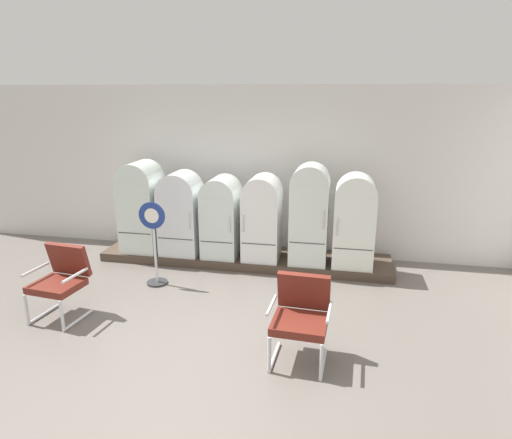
{
  "coord_description": "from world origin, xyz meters",
  "views": [
    {
      "loc": [
        1.58,
        -3.93,
        2.87
      ],
      "look_at": [
        0.26,
        2.75,
        0.86
      ],
      "focal_mm": 30.69,
      "sensor_mm": 36.0,
      "label": 1
    }
  ],
  "objects_px": {
    "refrigerator_1": "(181,211)",
    "refrigerator_2": "(221,214)",
    "refrigerator_0": "(142,204)",
    "refrigerator_4": "(309,211)",
    "sign_stand": "(155,248)",
    "armchair_left": "(61,277)",
    "refrigerator_3": "(262,215)",
    "refrigerator_5": "(354,218)",
    "armchair_right": "(301,313)"
  },
  "relations": [
    {
      "from": "refrigerator_2",
      "to": "refrigerator_5",
      "type": "distance_m",
      "value": 2.2
    },
    {
      "from": "refrigerator_2",
      "to": "refrigerator_1",
      "type": "bearing_deg",
      "value": -177.77
    },
    {
      "from": "refrigerator_0",
      "to": "sign_stand",
      "type": "relative_size",
      "value": 1.2
    },
    {
      "from": "armchair_right",
      "to": "armchair_left",
      "type": "bearing_deg",
      "value": 173.58
    },
    {
      "from": "refrigerator_3",
      "to": "refrigerator_4",
      "type": "distance_m",
      "value": 0.79
    },
    {
      "from": "refrigerator_3",
      "to": "refrigerator_4",
      "type": "height_order",
      "value": "refrigerator_4"
    },
    {
      "from": "refrigerator_1",
      "to": "refrigerator_5",
      "type": "relative_size",
      "value": 0.96
    },
    {
      "from": "refrigerator_2",
      "to": "armchair_left",
      "type": "bearing_deg",
      "value": -124.73
    },
    {
      "from": "refrigerator_0",
      "to": "refrigerator_1",
      "type": "bearing_deg",
      "value": -2.84
    },
    {
      "from": "sign_stand",
      "to": "refrigerator_3",
      "type": "bearing_deg",
      "value": 35.54
    },
    {
      "from": "refrigerator_2",
      "to": "refrigerator_3",
      "type": "bearing_deg",
      "value": -1.25
    },
    {
      "from": "refrigerator_0",
      "to": "refrigerator_4",
      "type": "distance_m",
      "value": 2.93
    },
    {
      "from": "refrigerator_1",
      "to": "refrigerator_2",
      "type": "xyz_separation_m",
      "value": [
        0.71,
        0.03,
        -0.03
      ]
    },
    {
      "from": "armchair_left",
      "to": "sign_stand",
      "type": "height_order",
      "value": "sign_stand"
    },
    {
      "from": "refrigerator_1",
      "to": "refrigerator_4",
      "type": "xyz_separation_m",
      "value": [
        2.2,
        -0.02,
        0.12
      ]
    },
    {
      "from": "refrigerator_1",
      "to": "armchair_right",
      "type": "bearing_deg",
      "value": -47.76
    },
    {
      "from": "refrigerator_0",
      "to": "refrigerator_5",
      "type": "xyz_separation_m",
      "value": [
        3.64,
        -0.05,
        -0.05
      ]
    },
    {
      "from": "refrigerator_0",
      "to": "refrigerator_1",
      "type": "height_order",
      "value": "refrigerator_0"
    },
    {
      "from": "refrigerator_0",
      "to": "refrigerator_5",
      "type": "bearing_deg",
      "value": -0.79
    },
    {
      "from": "refrigerator_5",
      "to": "sign_stand",
      "type": "distance_m",
      "value": 3.14
    },
    {
      "from": "refrigerator_0",
      "to": "refrigerator_3",
      "type": "distance_m",
      "value": 2.15
    },
    {
      "from": "refrigerator_2",
      "to": "sign_stand",
      "type": "relative_size",
      "value": 1.04
    },
    {
      "from": "refrigerator_3",
      "to": "sign_stand",
      "type": "relative_size",
      "value": 1.08
    },
    {
      "from": "refrigerator_3",
      "to": "sign_stand",
      "type": "xyz_separation_m",
      "value": [
        -1.46,
        -1.04,
        -0.3
      ]
    },
    {
      "from": "refrigerator_2",
      "to": "refrigerator_3",
      "type": "distance_m",
      "value": 0.7
    },
    {
      "from": "refrigerator_1",
      "to": "armchair_right",
      "type": "xyz_separation_m",
      "value": [
        2.32,
        -2.55,
        -0.35
      ]
    },
    {
      "from": "refrigerator_3",
      "to": "refrigerator_4",
      "type": "relative_size",
      "value": 0.87
    },
    {
      "from": "refrigerator_2",
      "to": "refrigerator_4",
      "type": "height_order",
      "value": "refrigerator_4"
    },
    {
      "from": "refrigerator_4",
      "to": "sign_stand",
      "type": "relative_size",
      "value": 1.25
    },
    {
      "from": "armchair_left",
      "to": "sign_stand",
      "type": "distance_m",
      "value": 1.41
    },
    {
      "from": "refrigerator_0",
      "to": "refrigerator_5",
      "type": "height_order",
      "value": "refrigerator_0"
    },
    {
      "from": "refrigerator_1",
      "to": "armchair_left",
      "type": "height_order",
      "value": "refrigerator_1"
    },
    {
      "from": "refrigerator_0",
      "to": "armchair_left",
      "type": "distance_m",
      "value": 2.28
    },
    {
      "from": "refrigerator_3",
      "to": "armchair_left",
      "type": "relative_size",
      "value": 1.48
    },
    {
      "from": "armchair_left",
      "to": "sign_stand",
      "type": "bearing_deg",
      "value": 56.08
    },
    {
      "from": "refrigerator_1",
      "to": "armchair_left",
      "type": "bearing_deg",
      "value": -110.72
    },
    {
      "from": "refrigerator_2",
      "to": "refrigerator_3",
      "type": "xyz_separation_m",
      "value": [
        0.7,
        -0.02,
        0.03
      ]
    },
    {
      "from": "refrigerator_3",
      "to": "refrigerator_4",
      "type": "bearing_deg",
      "value": -2.33
    },
    {
      "from": "refrigerator_3",
      "to": "armchair_right",
      "type": "relative_size",
      "value": 1.48
    },
    {
      "from": "refrigerator_2",
      "to": "sign_stand",
      "type": "xyz_separation_m",
      "value": [
        -0.76,
        -1.06,
        -0.27
      ]
    },
    {
      "from": "refrigerator_5",
      "to": "refrigerator_0",
      "type": "bearing_deg",
      "value": 179.21
    },
    {
      "from": "refrigerator_3",
      "to": "armchair_left",
      "type": "bearing_deg",
      "value": -135.45
    },
    {
      "from": "refrigerator_0",
      "to": "refrigerator_2",
      "type": "height_order",
      "value": "refrigerator_0"
    },
    {
      "from": "refrigerator_4",
      "to": "sign_stand",
      "type": "height_order",
      "value": "refrigerator_4"
    },
    {
      "from": "armchair_left",
      "to": "armchair_right",
      "type": "relative_size",
      "value": 1.0
    },
    {
      "from": "refrigerator_4",
      "to": "armchair_left",
      "type": "distance_m",
      "value": 3.76
    },
    {
      "from": "refrigerator_2",
      "to": "refrigerator_4",
      "type": "bearing_deg",
      "value": -1.82
    },
    {
      "from": "refrigerator_0",
      "to": "refrigerator_1",
      "type": "distance_m",
      "value": 0.74
    },
    {
      "from": "refrigerator_2",
      "to": "sign_stand",
      "type": "bearing_deg",
      "value": -125.6
    },
    {
      "from": "armchair_left",
      "to": "sign_stand",
      "type": "relative_size",
      "value": 0.73
    }
  ]
}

